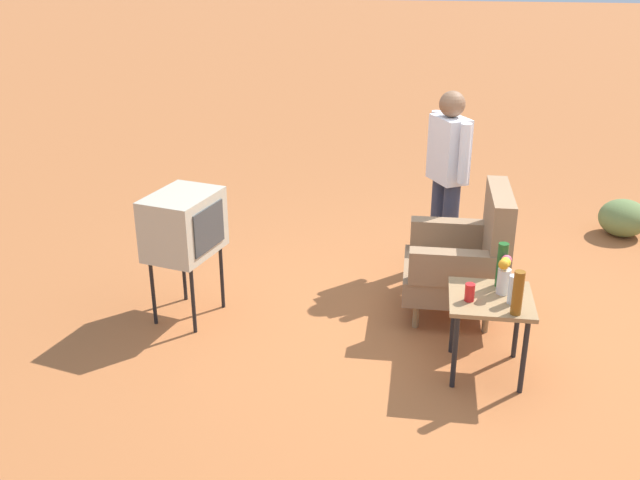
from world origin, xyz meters
name	(u,v)px	position (x,y,z in m)	size (l,w,h in m)	color
ground_plane	(459,329)	(0.00, 0.00, 0.00)	(60.00, 60.00, 0.00)	#AD6033
armchair	(466,258)	(-0.25, 0.03, 0.50)	(0.79, 0.79, 1.06)	#937047
side_table	(490,308)	(0.57, 0.16, 0.50)	(0.56, 0.56, 0.59)	black
tv_on_stand	(184,225)	(0.09, -2.14, 0.78)	(0.69, 0.57, 1.03)	black
person_standing	(447,172)	(-1.06, -0.14, 0.94)	(0.51, 0.37, 1.64)	#2D3347
bottle_tall_amber	(518,293)	(0.79, 0.29, 0.74)	(0.07, 0.07, 0.30)	brown
soda_can_red	(470,292)	(0.65, 0.01, 0.65)	(0.07, 0.07, 0.12)	red
bottle_wine_green	(502,265)	(0.39, 0.22, 0.75)	(0.07, 0.07, 0.32)	#1E5623
bottle_short_clear	(513,289)	(0.64, 0.28, 0.69)	(0.06, 0.06, 0.20)	silver
flower_vase	(504,273)	(0.50, 0.23, 0.73)	(0.15, 0.10, 0.27)	silver
shrub_mid	(623,218)	(-2.18, 1.68, 0.19)	(0.48, 0.48, 0.37)	olive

